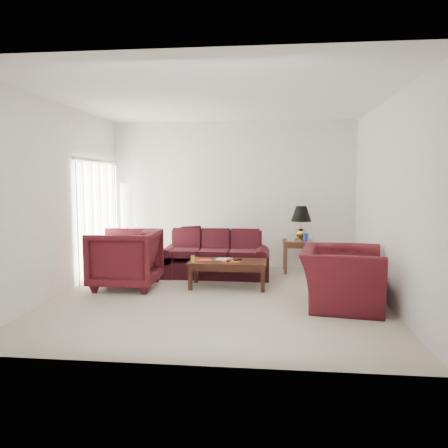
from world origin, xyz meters
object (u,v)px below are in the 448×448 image
object	(u,v)px
sofa	(215,254)
armchair_left	(125,258)
armchair_right	(341,277)
end_table	(297,256)
floor_lamp	(127,225)
coffee_table	(228,274)

from	to	relation	value
sofa	armchair_left	xyz separation A→B (m)	(-1.39, -0.98, 0.08)
armchair_left	armchair_right	bearing A→B (deg)	76.89
end_table	armchair_right	distance (m)	2.33
sofa	armchair_right	xyz separation A→B (m)	(2.05, -1.70, 0.00)
end_table	floor_lamp	world-z (taller)	floor_lamp
coffee_table	floor_lamp	bearing A→B (deg)	148.23
sofa	armchair_right	bearing A→B (deg)	-41.52
coffee_table	end_table	bearing A→B (deg)	48.19
armchair_right	end_table	bearing A→B (deg)	21.05
armchair_right	armchair_left	bearing A→B (deg)	87.00
sofa	floor_lamp	distance (m)	2.02
armchair_left	coffee_table	size ratio (longest dim) A/B	0.84
floor_lamp	armchair_left	distance (m)	1.69
floor_lamp	coffee_table	distance (m)	2.68
armchair_left	armchair_right	distance (m)	3.51
coffee_table	sofa	bearing A→B (deg)	112.73
floor_lamp	armchair_left	size ratio (longest dim) A/B	1.63
floor_lamp	coffee_table	world-z (taller)	floor_lamp
end_table	armchair_left	size ratio (longest dim) A/B	0.58
end_table	armchair_left	distance (m)	3.33
floor_lamp	armchair_left	world-z (taller)	floor_lamp
armchair_left	armchair_right	size ratio (longest dim) A/B	0.84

